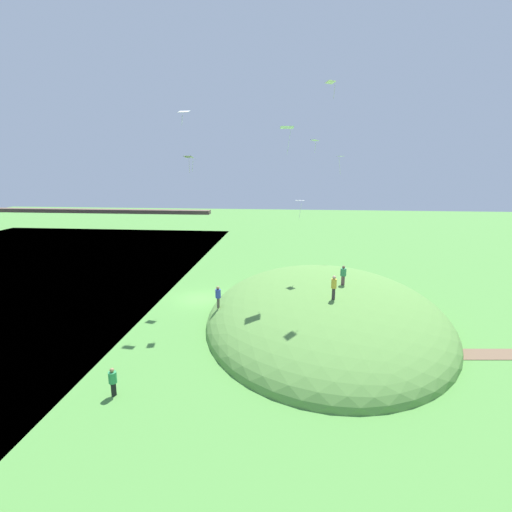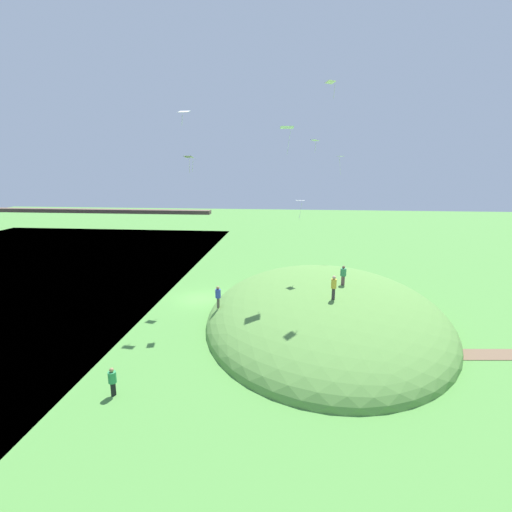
# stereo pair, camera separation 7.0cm
# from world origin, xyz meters

# --- Properties ---
(ground_plane) EXTENTS (160.00, 160.00, 0.00)m
(ground_plane) POSITION_xyz_m (0.00, 0.00, 0.00)
(ground_plane) COLOR #4F8C3D
(grass_hill) EXTENTS (20.05, 26.97, 6.36)m
(grass_hill) POSITION_xyz_m (11.94, -3.74, 0.00)
(grass_hill) COLOR #5B8F40
(grass_hill) RESTS_ON ground_plane
(dirt_path) EXTENTS (12.22, 2.77, 0.04)m
(dirt_path) POSITION_xyz_m (24.03, -9.27, 0.02)
(dirt_path) COLOR brown
(dirt_path) RESTS_ON ground_plane
(bridge_deck_far) EXTENTS (41.48, 1.80, 0.70)m
(bridge_deck_far) POSITION_xyz_m (-26.73, 33.15, 4.53)
(bridge_deck_far) COLOR brown
(person_watching_kites) EXTENTS (0.65, 0.65, 1.63)m
(person_watching_kites) POSITION_xyz_m (13.21, -4.23, 4.16)
(person_watching_kites) COLOR brown
(person_watching_kites) RESTS_ON grass_hill
(person_with_child) EXTENTS (0.63, 0.63, 1.73)m
(person_with_child) POSITION_xyz_m (-0.92, -16.62, 1.07)
(person_with_child) COLOR black
(person_with_child) RESTS_ON ground_plane
(person_on_hilltop) EXTENTS (0.47, 0.47, 1.83)m
(person_on_hilltop) POSITION_xyz_m (12.11, -7.60, 4.20)
(person_on_hilltop) COLOR #372F31
(person_on_hilltop) RESTS_ON grass_hill
(person_walking_path) EXTENTS (0.53, 0.53, 1.84)m
(person_walking_path) POSITION_xyz_m (3.05, -5.88, 2.54)
(person_walking_path) COLOR #524A42
(person_walking_path) RESTS_ON grass_hill
(kite_0) EXTENTS (0.96, 0.94, 2.13)m
(kite_0) POSITION_xyz_m (14.26, 11.16, 13.62)
(kite_0) COLOR white
(kite_1) EXTENTS (0.65, 0.83, 1.13)m
(kite_1) POSITION_xyz_m (0.93, -4.12, 13.29)
(kite_1) COLOR white
(kite_2) EXTENTS (0.95, 0.70, 1.20)m
(kite_2) POSITION_xyz_m (-0.02, -2.86, 16.99)
(kite_2) COLOR silver
(kite_3) EXTENTS (1.06, 0.75, 2.24)m
(kite_3) POSITION_xyz_m (9.75, 10.17, 8.68)
(kite_3) COLOR white
(kite_4) EXTENTS (0.80, 0.85, 1.16)m
(kite_4) POSITION_xyz_m (10.75, 0.45, 14.87)
(kite_4) COLOR white
(kite_5) EXTENTS (0.87, 0.84, 1.23)m
(kite_5) POSITION_xyz_m (11.51, -4.84, 18.60)
(kite_5) COLOR silver
(kite_6) EXTENTS (1.13, 0.85, 2.15)m
(kite_6) POSITION_xyz_m (8.38, -3.64, 15.57)
(kite_6) COLOR white
(kite_7) EXTENTS (0.94, 0.77, 1.53)m
(kite_7) POSITION_xyz_m (-0.61, 0.15, 13.46)
(kite_7) COLOR silver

